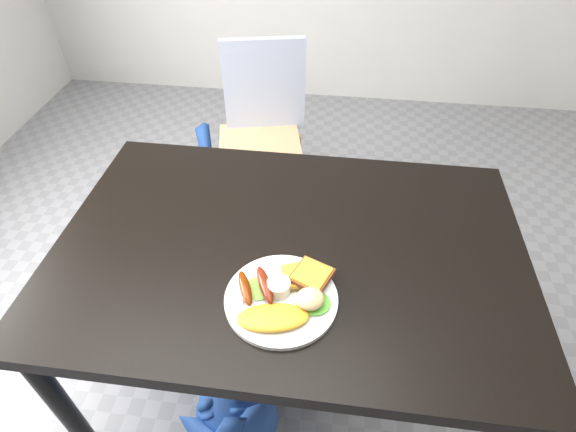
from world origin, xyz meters
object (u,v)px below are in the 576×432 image
Objects in this scene: dining_chair at (260,148)px; person at (212,117)px; plate at (281,299)px; dining_table at (290,249)px.

dining_chair is 0.22× the size of person.
plate is at bearing 103.95° from person.
dining_table is at bearing -86.82° from dining_chair.
dining_table is 0.72× the size of person.
plate is at bearing -89.26° from dining_chair.
person is 0.71m from plate.
person reaches higher than plate.
dining_chair is (-0.24, 0.85, -0.28)m from dining_table.
dining_table is at bearing 91.12° from plate.
dining_table is 0.56m from person.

